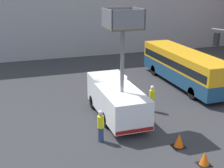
{
  "coord_description": "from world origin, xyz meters",
  "views": [
    {
      "loc": [
        -6.69,
        -17.95,
        8.76
      ],
      "look_at": [
        -0.42,
        0.94,
        2.08
      ],
      "focal_mm": 50.0,
      "sensor_mm": 36.0,
      "label": 1
    }
  ],
  "objects_px": {
    "traffic_cone_near_truck": "(205,159)",
    "traffic_cone_mid_road": "(179,141)",
    "road_worker_near_truck": "(101,126)",
    "utility_truck": "(117,97)",
    "road_worker_directing": "(152,98)",
    "city_bus": "(184,65)"
  },
  "relations": [
    {
      "from": "traffic_cone_near_truck",
      "to": "traffic_cone_mid_road",
      "type": "relative_size",
      "value": 0.92
    },
    {
      "from": "road_worker_near_truck",
      "to": "traffic_cone_mid_road",
      "type": "distance_m",
      "value": 4.4
    },
    {
      "from": "utility_truck",
      "to": "traffic_cone_near_truck",
      "type": "bearing_deg",
      "value": -70.65
    },
    {
      "from": "road_worker_directing",
      "to": "traffic_cone_mid_road",
      "type": "relative_size",
      "value": 2.4
    },
    {
      "from": "city_bus",
      "to": "road_worker_near_truck",
      "type": "xyz_separation_m",
      "value": [
        -9.69,
        -7.54,
        -0.76
      ]
    },
    {
      "from": "city_bus",
      "to": "road_worker_directing",
      "type": "distance_m",
      "value": 6.87
    },
    {
      "from": "traffic_cone_near_truck",
      "to": "city_bus",
      "type": "bearing_deg",
      "value": 64.38
    },
    {
      "from": "utility_truck",
      "to": "road_worker_directing",
      "type": "relative_size",
      "value": 3.81
    },
    {
      "from": "utility_truck",
      "to": "city_bus",
      "type": "height_order",
      "value": "utility_truck"
    },
    {
      "from": "road_worker_near_truck",
      "to": "utility_truck",
      "type": "bearing_deg",
      "value": -171.13
    },
    {
      "from": "utility_truck",
      "to": "traffic_cone_near_truck",
      "type": "xyz_separation_m",
      "value": [
        2.32,
        -6.62,
        -1.17
      ]
    },
    {
      "from": "road_worker_directing",
      "to": "traffic_cone_near_truck",
      "type": "xyz_separation_m",
      "value": [
        -0.36,
        -6.91,
        -0.61
      ]
    },
    {
      "from": "road_worker_near_truck",
      "to": "traffic_cone_mid_road",
      "type": "bearing_deg",
      "value": 107.32
    },
    {
      "from": "city_bus",
      "to": "traffic_cone_mid_road",
      "type": "distance_m",
      "value": 11.17
    },
    {
      "from": "city_bus",
      "to": "traffic_cone_near_truck",
      "type": "relative_size",
      "value": 14.96
    },
    {
      "from": "utility_truck",
      "to": "traffic_cone_near_truck",
      "type": "height_order",
      "value": "utility_truck"
    },
    {
      "from": "road_worker_near_truck",
      "to": "traffic_cone_near_truck",
      "type": "height_order",
      "value": "road_worker_near_truck"
    },
    {
      "from": "road_worker_near_truck",
      "to": "road_worker_directing",
      "type": "height_order",
      "value": "road_worker_near_truck"
    },
    {
      "from": "road_worker_directing",
      "to": "traffic_cone_mid_road",
      "type": "bearing_deg",
      "value": 83.06
    },
    {
      "from": "city_bus",
      "to": "road_worker_directing",
      "type": "xyz_separation_m",
      "value": [
        -5.12,
        -4.52,
        -0.77
      ]
    },
    {
      "from": "road_worker_directing",
      "to": "traffic_cone_near_truck",
      "type": "relative_size",
      "value": 2.6
    },
    {
      "from": "utility_truck",
      "to": "road_worker_directing",
      "type": "height_order",
      "value": "utility_truck"
    }
  ]
}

